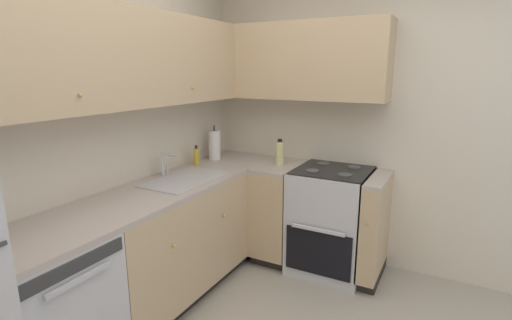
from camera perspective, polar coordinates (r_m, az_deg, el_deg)
wall_back at (r=2.70m, az=-25.53°, el=4.02°), size 3.55×0.05×2.68m
wall_right at (r=3.40m, az=18.05°, el=6.33°), size 0.05×3.18×2.68m
dishwasher at (r=2.47m, az=-28.96°, el=-19.86°), size 0.60×0.63×0.86m
lower_cabinets_back at (r=3.02m, az=-13.02°, el=-12.17°), size 1.35×0.62×0.86m
countertop_back at (r=2.86m, az=-13.47°, el=-4.14°), size 2.56×0.60×0.03m
lower_cabinets_right at (r=3.45m, az=7.53°, el=-8.65°), size 0.62×1.10×0.86m
countertop_right at (r=3.30m, az=7.75°, el=-1.51°), size 0.60×1.10×0.03m
oven_range at (r=3.39m, az=11.21°, el=-8.80°), size 0.68×0.62×1.05m
upper_cabinets_back at (r=2.72m, az=-19.13°, el=14.21°), size 2.24×0.34×0.64m
upper_cabinets_right at (r=3.41m, az=5.56°, el=14.53°), size 0.32×1.63×0.64m
sink at (r=2.99m, az=-10.44°, el=-3.64°), size 0.67×0.40×0.10m
faucet at (r=3.08m, az=-13.51°, el=-0.26°), size 0.07×0.16×0.19m
soap_bottle at (r=3.40m, az=-8.94°, el=0.54°), size 0.05×0.05×0.18m
paper_towel_roll at (r=3.59m, az=-6.25°, el=2.24°), size 0.11×0.11×0.33m
oil_bottle at (r=3.37m, az=3.59°, el=1.09°), size 0.08×0.08×0.23m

